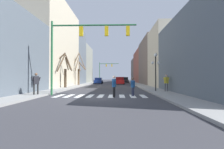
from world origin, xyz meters
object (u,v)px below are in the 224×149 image
at_px(traffic_signal_far, 105,68).
at_px(street_tree_right_near, 78,70).
at_px(street_tree_left_mid, 64,70).
at_px(pedestrian_on_left_sidewalk, 133,85).
at_px(car_driving_away_lane, 99,81).
at_px(traffic_signal_near, 83,40).
at_px(street_lamp_right_corner, 156,64).
at_px(car_parked_left_far, 125,80).
at_px(pedestrian_near_right_corner, 166,81).
at_px(car_parked_right_near, 120,81).
at_px(pedestrian_waiting_at_curb, 114,84).
at_px(pedestrian_crossing_street, 36,82).

height_order(traffic_signal_far, street_tree_right_near, street_tree_right_near).
bearing_deg(street_tree_left_mid, pedestrian_on_left_sidewalk, -47.65).
bearing_deg(car_driving_away_lane, traffic_signal_far, -4.05).
bearing_deg(traffic_signal_near, street_tree_right_near, 103.96).
relative_size(street_lamp_right_corner, street_tree_left_mid, 0.79).
xyz_separation_m(car_parked_left_far, street_tree_left_mid, (-9.82, -26.37, 1.91)).
height_order(car_driving_away_lane, pedestrian_near_right_corner, pedestrian_near_right_corner).
height_order(car_parked_left_far, car_parked_right_near, car_parked_right_near).
bearing_deg(pedestrian_waiting_at_curb, car_driving_away_lane, 23.37).
xyz_separation_m(car_driving_away_lane, street_tree_right_near, (-2.62, -11.35, 2.26)).
bearing_deg(pedestrian_crossing_street, car_driving_away_lane, 42.18).
bearing_deg(car_parked_left_far, traffic_signal_far, 51.02).
bearing_deg(street_lamp_right_corner, car_parked_right_near, 99.38).
xyz_separation_m(pedestrian_on_left_sidewalk, pedestrian_crossing_street, (-8.12, -0.49, 0.30)).
height_order(street_lamp_right_corner, street_tree_right_near, street_tree_right_near).
bearing_deg(traffic_signal_far, car_driving_away_lane, -94.05).
bearing_deg(pedestrian_near_right_corner, pedestrian_crossing_street, 175.91).
height_order(traffic_signal_near, pedestrian_on_left_sidewalk, traffic_signal_near).
bearing_deg(car_driving_away_lane, street_tree_left_mid, 172.22).
bearing_deg(street_tree_right_near, traffic_signal_far, 81.43).
xyz_separation_m(car_parked_right_near, pedestrian_on_left_sidewalk, (0.85, -25.74, 0.13)).
xyz_separation_m(car_driving_away_lane, pedestrian_near_right_corner, (9.98, -26.63, 0.45)).
distance_m(traffic_signal_far, pedestrian_on_left_sidewalk, 41.85).
xyz_separation_m(pedestrian_on_left_sidewalk, street_tree_left_mid, (-9.00, 9.87, 1.78)).
height_order(street_lamp_right_corner, car_driving_away_lane, street_lamp_right_corner).
bearing_deg(street_tree_left_mid, car_driving_away_lane, 82.22).
bearing_deg(street_lamp_right_corner, traffic_signal_near, -154.72).
bearing_deg(pedestrian_on_left_sidewalk, street_tree_left_mid, -105.35).
xyz_separation_m(traffic_signal_far, pedestrian_on_left_sidewalk, (5.45, -41.33, -3.72)).
distance_m(car_parked_right_near, pedestrian_crossing_street, 27.21).
xyz_separation_m(traffic_signal_near, pedestrian_waiting_at_curb, (2.82, -1.41, -3.94)).
xyz_separation_m(pedestrian_crossing_street, street_tree_right_near, (-0.76, 19.04, 1.76)).
height_order(traffic_signal_far, pedestrian_near_right_corner, traffic_signal_far).
height_order(pedestrian_on_left_sidewalk, pedestrian_crossing_street, pedestrian_crossing_street).
bearing_deg(traffic_signal_near, pedestrian_waiting_at_curb, -26.61).
bearing_deg(car_parked_right_near, pedestrian_crossing_street, 164.51).
height_order(pedestrian_on_left_sidewalk, pedestrian_waiting_at_curb, pedestrian_waiting_at_curb).
xyz_separation_m(traffic_signal_near, pedestrian_near_right_corner, (8.11, 2.77, -3.78)).
distance_m(car_parked_left_far, car_parked_right_near, 10.64).
relative_size(traffic_signal_far, car_parked_right_near, 1.52).
bearing_deg(traffic_signal_near, street_lamp_right_corner, 25.28).
height_order(pedestrian_near_right_corner, street_tree_right_near, street_tree_right_near).
distance_m(traffic_signal_far, car_parked_left_far, 8.95).
xyz_separation_m(car_driving_away_lane, pedestrian_waiting_at_curb, (4.68, -30.81, 0.29)).
relative_size(pedestrian_waiting_at_curb, street_tree_right_near, 0.27).
xyz_separation_m(pedestrian_crossing_street, street_tree_left_mid, (-0.88, 10.36, 1.49)).
bearing_deg(pedestrian_near_right_corner, traffic_signal_near, 177.17).
distance_m(car_parked_right_near, street_tree_left_mid, 17.93).
xyz_separation_m(pedestrian_near_right_corner, pedestrian_waiting_at_curb, (-5.29, -4.19, -0.16)).
bearing_deg(pedestrian_crossing_street, car_parked_right_near, 30.19).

